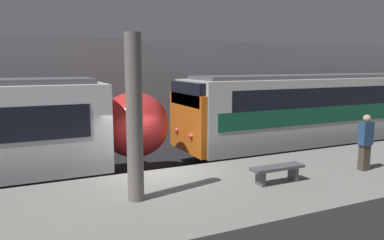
% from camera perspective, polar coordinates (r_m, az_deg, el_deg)
% --- Properties ---
extents(ground_plane, '(120.00, 120.00, 0.00)m').
position_cam_1_polar(ground_plane, '(11.41, -5.70, -12.22)').
color(ground_plane, black).
extents(platform, '(40.00, 4.44, 0.97)m').
position_cam_1_polar(platform, '(9.32, -1.04, -13.90)').
color(platform, slate).
rests_on(platform, ground).
extents(station_rear_barrier, '(50.00, 0.15, 5.17)m').
position_cam_1_polar(station_rear_barrier, '(17.21, -13.34, 3.48)').
color(station_rear_barrier, '#939399').
rests_on(station_rear_barrier, ground).
extents(support_pillar_near, '(0.37, 0.37, 3.74)m').
position_cam_1_polar(support_pillar_near, '(8.36, -8.77, 0.19)').
color(support_pillar_near, slate).
rests_on(support_pillar_near, platform).
extents(train_boxy, '(19.07, 2.95, 3.57)m').
position_cam_1_polar(train_boxy, '(19.88, 24.69, 1.42)').
color(train_boxy, black).
rests_on(train_boxy, ground).
extents(person_waiting, '(0.38, 0.24, 1.64)m').
position_cam_1_polar(person_waiting, '(11.91, 24.90, -2.95)').
color(person_waiting, '#473D33').
rests_on(person_waiting, platform).
extents(platform_bench, '(1.50, 0.40, 0.45)m').
position_cam_1_polar(platform_bench, '(10.04, 12.88, -7.47)').
color(platform_bench, '#4C4C51').
rests_on(platform_bench, platform).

